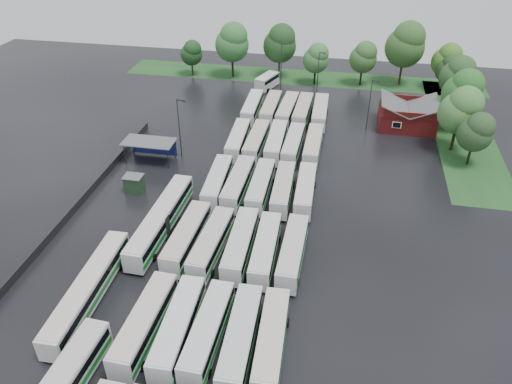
# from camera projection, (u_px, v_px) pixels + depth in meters

# --- Properties ---
(ground) EXTENTS (160.00, 160.00, 0.00)m
(ground) POSITION_uv_depth(u_px,v_px,m) (221.00, 261.00, 60.25)
(ground) COLOR black
(ground) RESTS_ON ground
(brick_building) EXTENTS (10.07, 8.60, 5.39)m
(brick_building) POSITION_uv_depth(u_px,v_px,m) (407.00, 117.00, 90.60)
(brick_building) COLOR maroon
(brick_building) RESTS_ON ground
(wash_shed) EXTENTS (8.20, 4.20, 3.58)m
(wash_shed) POSITION_uv_depth(u_px,v_px,m) (150.00, 143.00, 79.52)
(wash_shed) COLOR #2D2D30
(wash_shed) RESTS_ON ground
(utility_hut) EXTENTS (2.70, 2.20, 2.62)m
(utility_hut) POSITION_uv_depth(u_px,v_px,m) (134.00, 184.00, 72.51)
(utility_hut) COLOR #1B361C
(utility_hut) RESTS_ON ground
(grass_strip_north) EXTENTS (80.00, 10.00, 0.01)m
(grass_strip_north) POSITION_uv_depth(u_px,v_px,m) (300.00, 77.00, 113.29)
(grass_strip_north) COLOR #1C491C
(grass_strip_north) RESTS_ON ground
(grass_strip_east) EXTENTS (10.00, 50.00, 0.01)m
(grass_strip_east) POSITION_uv_depth(u_px,v_px,m) (462.00, 131.00, 90.03)
(grass_strip_east) COLOR #1C491C
(grass_strip_east) RESTS_ON ground
(west_fence) EXTENTS (0.10, 50.00, 1.20)m
(west_fence) POSITION_uv_depth(u_px,v_px,m) (82.00, 201.00, 70.08)
(west_fence) COLOR #2D2D30
(west_fence) RESTS_ON ground
(bus_r1c0) EXTENTS (2.89, 12.09, 3.35)m
(bus_r1c0) POSITION_uv_depth(u_px,v_px,m) (145.00, 323.00, 49.56)
(bus_r1c0) COLOR silver
(bus_r1c0) RESTS_ON ground
(bus_r1c1) EXTENTS (2.89, 12.04, 3.33)m
(bus_r1c1) POSITION_uv_depth(u_px,v_px,m) (178.00, 327.00, 49.10)
(bus_r1c1) COLOR silver
(bus_r1c1) RESTS_ON ground
(bus_r1c2) EXTENTS (2.69, 11.70, 3.25)m
(bus_r1c2) POSITION_uv_depth(u_px,v_px,m) (208.00, 331.00, 48.75)
(bus_r1c2) COLOR silver
(bus_r1c2) RESTS_ON ground
(bus_r1c3) EXTENTS (2.95, 12.09, 3.34)m
(bus_r1c3) POSITION_uv_depth(u_px,v_px,m) (241.00, 338.00, 47.96)
(bus_r1c3) COLOR silver
(bus_r1c3) RESTS_ON ground
(bus_r1c4) EXTENTS (2.99, 11.74, 3.24)m
(bus_r1c4) POSITION_uv_depth(u_px,v_px,m) (271.00, 341.00, 47.78)
(bus_r1c4) COLOR silver
(bus_r1c4) RESTS_ON ground
(bus_r2c0) EXTENTS (2.92, 12.09, 3.35)m
(bus_r2c0) POSITION_uv_depth(u_px,v_px,m) (187.00, 237.00, 61.12)
(bus_r2c0) COLOR silver
(bus_r2c0) RESTS_ON ground
(bus_r2c1) EXTENTS (3.07, 11.82, 3.26)m
(bus_r2c1) POSITION_uv_depth(u_px,v_px,m) (211.00, 243.00, 60.24)
(bus_r2c1) COLOR silver
(bus_r2c1) RESTS_ON ground
(bus_r2c2) EXTENTS (2.82, 11.98, 3.32)m
(bus_r2c2) POSITION_uv_depth(u_px,v_px,m) (240.00, 245.00, 59.94)
(bus_r2c2) COLOR silver
(bus_r2c2) RESTS_ON ground
(bus_r2c3) EXTENTS (2.86, 11.75, 3.25)m
(bus_r2c3) POSITION_uv_depth(u_px,v_px,m) (265.00, 249.00, 59.26)
(bus_r2c3) COLOR silver
(bus_r2c3) RESTS_ON ground
(bus_r2c4) EXTENTS (2.59, 11.71, 3.25)m
(bus_r2c4) POSITION_uv_depth(u_px,v_px,m) (293.00, 252.00, 58.86)
(bus_r2c4) COLOR silver
(bus_r2c4) RESTS_ON ground
(bus_r3c0) EXTENTS (3.06, 11.73, 3.23)m
(bus_r3c0) POSITION_uv_depth(u_px,v_px,m) (217.00, 182.00, 72.04)
(bus_r3c0) COLOR silver
(bus_r3c0) RESTS_ON ground
(bus_r3c1) EXTENTS (2.65, 11.95, 3.32)m
(bus_r3c1) POSITION_uv_depth(u_px,v_px,m) (238.00, 184.00, 71.56)
(bus_r3c1) COLOR silver
(bus_r3c1) RESTS_ON ground
(bus_r3c2) EXTENTS (2.62, 11.69, 3.25)m
(bus_r3c2) POSITION_uv_depth(u_px,v_px,m) (261.00, 186.00, 71.03)
(bus_r3c2) COLOR silver
(bus_r3c2) RESTS_ON ground
(bus_r3c3) EXTENTS (2.85, 11.62, 3.21)m
(bus_r3c3) POSITION_uv_depth(u_px,v_px,m) (283.00, 189.00, 70.43)
(bus_r3c3) COLOR silver
(bus_r3c3) RESTS_ON ground
(bus_r3c4) EXTENTS (2.77, 11.50, 3.18)m
(bus_r3c4) POSITION_uv_depth(u_px,v_px,m) (305.00, 190.00, 70.23)
(bus_r3c4) COLOR silver
(bus_r3c4) RESTS_ON ground
(bus_r4c0) EXTENTS (3.00, 11.69, 3.23)m
(bus_r4c0) POSITION_uv_depth(u_px,v_px,m) (238.00, 140.00, 83.17)
(bus_r4c0) COLOR silver
(bus_r4c0) RESTS_ON ground
(bus_r4c1) EXTENTS (2.56, 11.65, 3.24)m
(bus_r4c1) POSITION_uv_depth(u_px,v_px,m) (257.00, 141.00, 82.79)
(bus_r4c1) COLOR silver
(bus_r4c1) RESTS_ON ground
(bus_r4c2) EXTENTS (2.84, 11.93, 3.30)m
(bus_r4c2) POSITION_uv_depth(u_px,v_px,m) (276.00, 142.00, 82.39)
(bus_r4c2) COLOR silver
(bus_r4c2) RESTS_ON ground
(bus_r4c3) EXTENTS (2.61, 11.57, 3.21)m
(bus_r4c3) POSITION_uv_depth(u_px,v_px,m) (293.00, 145.00, 81.77)
(bus_r4c3) COLOR silver
(bus_r4c3) RESTS_ON ground
(bus_r4c4) EXTENTS (2.49, 11.58, 3.22)m
(bus_r4c4) POSITION_uv_depth(u_px,v_px,m) (313.00, 146.00, 81.48)
(bus_r4c4) COLOR silver
(bus_r4c4) RESTS_ON ground
(bus_r5c0) EXTENTS (2.81, 11.80, 3.27)m
(bus_r5c0) POSITION_uv_depth(u_px,v_px,m) (252.00, 107.00, 94.54)
(bus_r5c0) COLOR silver
(bus_r5c0) RESTS_ON ground
(bus_r5c1) EXTENTS (2.52, 11.75, 3.27)m
(bus_r5c1) POSITION_uv_depth(u_px,v_px,m) (271.00, 108.00, 94.15)
(bus_r5c1) COLOR silver
(bus_r5c1) RESTS_ON ground
(bus_r5c2) EXTENTS (2.95, 11.93, 3.30)m
(bus_r5c2) POSITION_uv_depth(u_px,v_px,m) (287.00, 110.00, 93.50)
(bus_r5c2) COLOR silver
(bus_r5c2) RESTS_ON ground
(bus_r5c3) EXTENTS (2.77, 11.94, 3.31)m
(bus_r5c3) POSITION_uv_depth(u_px,v_px,m) (303.00, 111.00, 93.05)
(bus_r5c3) COLOR silver
(bus_r5c3) RESTS_ON ground
(bus_r5c4) EXTENTS (2.83, 11.99, 3.32)m
(bus_r5c4) POSITION_uv_depth(u_px,v_px,m) (320.00, 112.00, 92.58)
(bus_r5c4) COLOR silver
(bus_r5c4) RESTS_ON ground
(artic_bus_west_b) EXTENTS (3.00, 18.05, 3.34)m
(artic_bus_west_b) POSITION_uv_depth(u_px,v_px,m) (161.00, 220.00, 64.17)
(artic_bus_west_b) COLOR silver
(artic_bus_west_b) RESTS_ON ground
(artic_bus_west_c) EXTENTS (2.82, 17.27, 3.19)m
(artic_bus_west_c) POSITION_uv_depth(u_px,v_px,m) (88.00, 289.00, 53.62)
(artic_bus_west_c) COLOR silver
(artic_bus_west_c) RESTS_ON ground
(minibus) EXTENTS (4.47, 7.08, 2.90)m
(minibus) POSITION_uv_depth(u_px,v_px,m) (267.00, 81.00, 106.72)
(minibus) COLOR silver
(minibus) RESTS_ON ground
(tree_north_0) EXTENTS (4.93, 4.93, 8.16)m
(tree_north_0) POSITION_uv_depth(u_px,v_px,m) (192.00, 53.00, 111.63)
(tree_north_0) COLOR #392518
(tree_north_0) RESTS_ON ground
(tree_north_1) EXTENTS (7.45, 7.45, 12.35)m
(tree_north_1) POSITION_uv_depth(u_px,v_px,m) (233.00, 42.00, 109.22)
(tree_north_1) COLOR black
(tree_north_1) RESTS_ON ground
(tree_north_2) EXTENTS (7.29, 7.29, 12.07)m
(tree_north_2) POSITION_uv_depth(u_px,v_px,m) (280.00, 43.00, 109.12)
(tree_north_2) COLOR #362A1C
(tree_north_2) RESTS_ON ground
(tree_north_3) EXTENTS (5.55, 5.55, 9.20)m
(tree_north_3) POSITION_uv_depth(u_px,v_px,m) (317.00, 58.00, 106.35)
(tree_north_3) COLOR black
(tree_north_3) RESTS_ON ground
(tree_north_4) EXTENTS (5.82, 5.82, 9.65)m
(tree_north_4) POSITION_uv_depth(u_px,v_px,m) (364.00, 57.00, 106.00)
(tree_north_4) COLOR black
(tree_north_4) RESTS_ON ground
(tree_north_5) EXTENTS (8.31, 8.31, 13.77)m
(tree_north_5) POSITION_uv_depth(u_px,v_px,m) (406.00, 44.00, 104.77)
(tree_north_5) COLOR #322011
(tree_north_5) RESTS_ON ground
(tree_north_6) EXTENTS (6.03, 6.03, 9.99)m
(tree_north_6) POSITION_uv_depth(u_px,v_px,m) (447.00, 60.00, 103.80)
(tree_north_6) COLOR #371F12
(tree_north_6) RESTS_ON ground
(tree_east_0) EXTENTS (5.47, 5.47, 9.06)m
(tree_east_0) POSITION_uv_depth(u_px,v_px,m) (477.00, 132.00, 76.66)
(tree_east_0) COLOR black
(tree_east_0) RESTS_ON ground
(tree_east_1) EXTENTS (6.86, 6.86, 11.37)m
(tree_east_1) POSITION_uv_depth(u_px,v_px,m) (462.00, 110.00, 79.94)
(tree_east_1) COLOR black
(tree_east_1) RESTS_ON ground
(tree_east_2) EXTENTS (6.89, 6.89, 11.40)m
(tree_east_2) POSITION_uv_depth(u_px,v_px,m) (464.00, 91.00, 86.75)
(tree_east_2) COLOR #36271E
(tree_east_2) RESTS_ON ground
(tree_east_3) EXTENTS (6.56, 6.56, 10.87)m
(tree_east_3) POSITION_uv_depth(u_px,v_px,m) (458.00, 75.00, 94.26)
(tree_east_3) COLOR black
(tree_east_3) RESTS_ON ground
(tree_east_4) EXTENTS (5.04, 5.03, 8.34)m
(tree_east_4) POSITION_uv_depth(u_px,v_px,m) (449.00, 69.00, 102.33)
(tree_east_4) COLOR #362319
(tree_east_4) RESTS_ON ground
(lamp_post_ne) EXTENTS (1.45, 0.28, 9.44)m
(lamp_post_ne) POSITION_uv_depth(u_px,v_px,m) (370.00, 102.00, 87.41)
(lamp_post_ne) COLOR #2D2D30
(lamp_post_ne) RESTS_ON ground
(lamp_post_nw) EXTENTS (1.54, 0.30, 10.02)m
(lamp_post_nw) POSITION_uv_depth(u_px,v_px,m) (180.00, 124.00, 78.92)
(lamp_post_nw) COLOR #2D2D30
(lamp_post_nw) RESTS_ON ground
(lamp_post_back_w) EXTENTS (1.63, 0.32, 10.60)m
(lamp_post_back_w) POSITION_uv_depth(u_px,v_px,m) (282.00, 64.00, 102.19)
(lamp_post_back_w) COLOR #2D2D30
(lamp_post_back_w) RESTS_ON ground
(lamp_post_back_e) EXTENTS (1.40, 0.27, 9.07)m
(lamp_post_back_e) POSITION_uv_depth(u_px,v_px,m) (319.00, 71.00, 101.48)
(lamp_post_back_e) COLOR #2D2D30
(lamp_post_back_e) RESTS_ON ground
(puddle_2) EXTENTS (6.17, 6.17, 0.01)m
(puddle_2) POSITION_uv_depth(u_px,v_px,m) (184.00, 230.00, 65.30)
(puddle_2) COLOR black
(puddle_2) RESTS_ON ground
(puddle_3) EXTENTS (3.83, 3.83, 0.01)m
(puddle_3) POSITION_uv_depth(u_px,v_px,m) (245.00, 284.00, 56.78)
(puddle_3) COLOR black
(puddle_3) RESTS_ON ground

